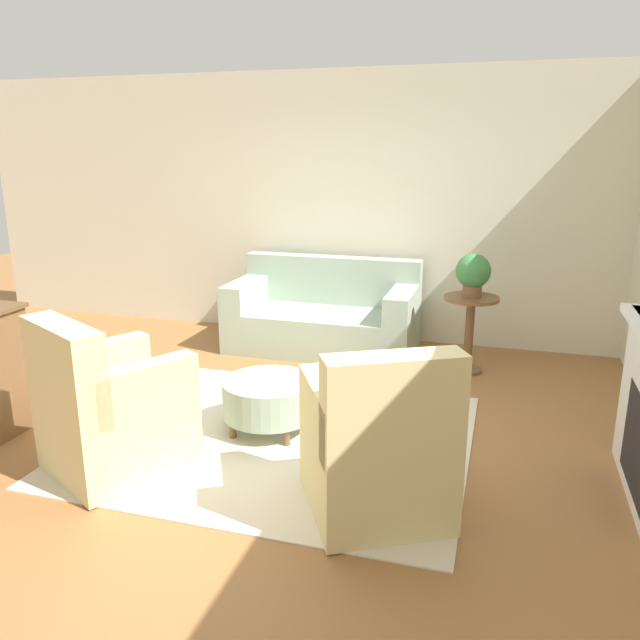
% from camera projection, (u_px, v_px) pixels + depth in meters
% --- Properties ---
extents(ground_plane, '(16.00, 16.00, 0.00)m').
position_uv_depth(ground_plane, '(278.00, 438.00, 4.49)').
color(ground_plane, '#996638').
extents(wall_back, '(9.29, 0.12, 2.80)m').
position_uv_depth(wall_back, '(365.00, 208.00, 6.61)').
color(wall_back, beige).
rests_on(wall_back, ground_plane).
extents(rug, '(2.69, 2.30, 0.01)m').
position_uv_depth(rug, '(278.00, 437.00, 4.49)').
color(rug, beige).
rests_on(rug, ground_plane).
extents(couch, '(1.89, 0.94, 0.91)m').
position_uv_depth(couch, '(324.00, 317.00, 6.44)').
color(couch, '#9EB29E').
rests_on(couch, ground_plane).
extents(armchair_left, '(1.02, 1.04, 1.02)m').
position_uv_depth(armchair_left, '(108.00, 412.00, 3.95)').
color(armchair_left, beige).
rests_on(armchair_left, rug).
extents(armchair_right, '(1.02, 1.04, 1.02)m').
position_uv_depth(armchair_right, '(378.00, 449.00, 3.47)').
color(armchair_right, beige).
rests_on(armchair_right, rug).
extents(ottoman_table, '(0.68, 0.68, 0.38)m').
position_uv_depth(ottoman_table, '(269.00, 398.00, 4.54)').
color(ottoman_table, '#9EB29E').
rests_on(ottoman_table, rug).
extents(side_table, '(0.50, 0.50, 0.72)m').
position_uv_depth(side_table, '(470.00, 322.00, 5.71)').
color(side_table, brown).
rests_on(side_table, ground_plane).
extents(potted_plant_on_side_table, '(0.31, 0.31, 0.39)m').
position_uv_depth(potted_plant_on_side_table, '(473.00, 273.00, 5.58)').
color(potted_plant_on_side_table, brown).
rests_on(potted_plant_on_side_table, side_table).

